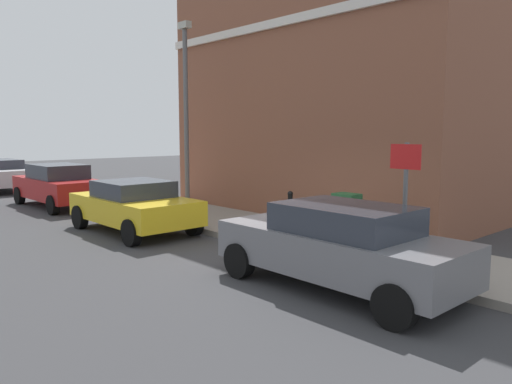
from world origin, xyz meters
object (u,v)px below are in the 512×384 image
(street_sign, at_px, (405,187))
(lamppost, at_px, (186,110))
(car_yellow, at_px, (134,205))
(car_red, at_px, (58,185))
(utility_cabinet, at_px, (346,221))
(bollard_near_cabinet, at_px, (290,210))
(car_grey, at_px, (339,245))

(street_sign, bearing_deg, lamppost, 84.33)
(car_yellow, relative_size, car_red, 0.92)
(car_yellow, height_order, lamppost, lamppost)
(car_red, distance_m, utility_cabinet, 11.12)
(car_red, xyz_separation_m, bollard_near_cabinet, (2.31, -9.10, -0.08))
(lamppost, bearing_deg, car_yellow, -158.56)
(bollard_near_cabinet, bearing_deg, lamppost, 92.25)
(street_sign, bearing_deg, car_yellow, 102.20)
(car_yellow, bearing_deg, utility_cabinet, -155.46)
(bollard_near_cabinet, height_order, lamppost, lamppost)
(bollard_near_cabinet, bearing_deg, car_grey, -124.57)
(car_yellow, relative_size, utility_cabinet, 3.46)
(car_yellow, bearing_deg, car_grey, -178.84)
(car_red, relative_size, lamppost, 0.76)
(street_sign, height_order, lamppost, lamppost)
(car_yellow, xyz_separation_m, street_sign, (1.52, -7.03, 0.94))
(utility_cabinet, bearing_deg, lamppost, 90.63)
(bollard_near_cabinet, bearing_deg, car_red, 104.26)
(utility_cabinet, bearing_deg, street_sign, -114.00)
(utility_cabinet, relative_size, bollard_near_cabinet, 1.11)
(car_yellow, relative_size, lamppost, 0.70)
(lamppost, bearing_deg, car_grey, -105.75)
(street_sign, xyz_separation_m, lamppost, (0.79, 7.94, 1.64))
(car_red, distance_m, bollard_near_cabinet, 9.39)
(car_red, bearing_deg, lamppost, -157.00)
(bollard_near_cabinet, xyz_separation_m, lamppost, (-0.17, 4.22, 2.60))
(bollard_near_cabinet, relative_size, lamppost, 0.18)
(street_sign, bearing_deg, car_red, 96.05)
(car_grey, bearing_deg, car_yellow, 1.57)
(car_grey, distance_m, car_red, 12.43)
(car_yellow, bearing_deg, street_sign, -168.18)
(utility_cabinet, bearing_deg, car_red, 101.48)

